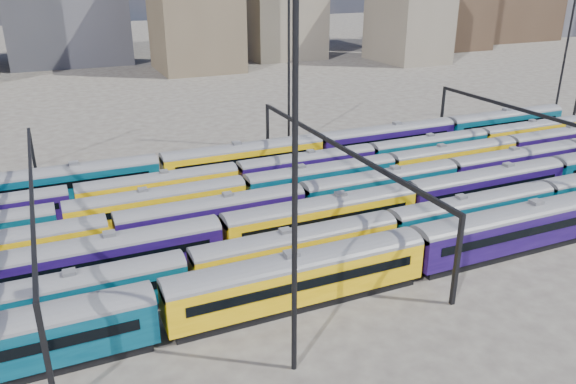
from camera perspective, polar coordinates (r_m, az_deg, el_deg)
name	(u,v)px	position (r m, az deg, el deg)	size (l,w,h in m)	color
ground	(251,228)	(59.07, -3.80, -3.66)	(500.00, 500.00, 0.00)	#413B37
rake_0	(415,247)	(50.13, 12.79, -5.45)	(133.14, 3.24, 5.48)	black
rake_1	(297,245)	(49.88, 0.89, -5.44)	(97.94, 2.87, 4.82)	black
rake_2	(221,232)	(52.30, -6.83, -4.05)	(124.82, 3.04, 5.13)	black
rake_3	(213,212)	(56.90, -7.68, -2.02)	(138.17, 2.89, 4.85)	black
rake_4	(244,188)	(62.75, -4.47, 0.38)	(115.34, 2.81, 4.73)	black
rake_5	(237,174)	(67.48, -5.19, 1.85)	(111.64, 2.73, 4.57)	black
rake_6	(159,167)	(70.01, -12.94, 2.48)	(130.21, 3.17, 5.35)	black
gantry_1	(33,198)	(53.61, -24.47, -0.52)	(0.35, 40.35, 8.03)	black
gantry_2	(337,154)	(60.40, 4.99, 3.84)	(0.35, 40.35, 8.03)	black
gantry_3	(545,125)	(78.88, 24.63, 6.24)	(0.35, 40.35, 8.03)	black
mast_2	(295,176)	(33.08, 0.71, 1.59)	(1.40, 0.50, 25.60)	black
mast_3	(289,54)	(81.98, 0.08, 13.87)	(1.40, 0.50, 25.60)	black
mast_5	(568,40)	(109.24, 26.57, 13.68)	(1.40, 0.50, 25.60)	black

